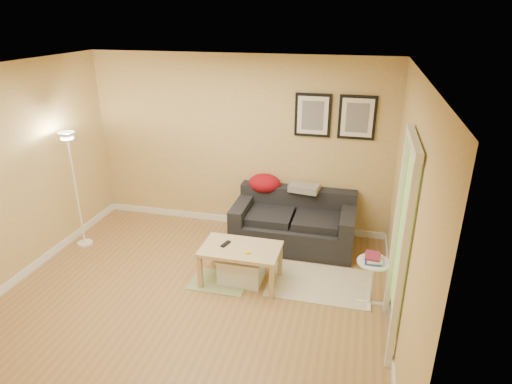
# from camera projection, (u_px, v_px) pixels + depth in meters

# --- Properties ---
(floor) EXTENTS (4.50, 4.50, 0.00)m
(floor) POSITION_uv_depth(u_px,v_px,m) (194.00, 296.00, 5.17)
(floor) COLOR #9E7843
(floor) RESTS_ON ground
(ceiling) EXTENTS (4.50, 4.50, 0.00)m
(ceiling) POSITION_uv_depth(u_px,v_px,m) (179.00, 70.00, 4.18)
(ceiling) COLOR white
(ceiling) RESTS_ON wall_back
(wall_back) EXTENTS (4.50, 0.00, 4.50)m
(wall_back) POSITION_uv_depth(u_px,v_px,m) (239.00, 144.00, 6.47)
(wall_back) COLOR #D8BA6E
(wall_back) RESTS_ON ground
(wall_front) EXTENTS (4.50, 0.00, 4.50)m
(wall_front) POSITION_uv_depth(u_px,v_px,m) (72.00, 309.00, 2.88)
(wall_front) COLOR #D8BA6E
(wall_front) RESTS_ON ground
(wall_left) EXTENTS (0.00, 4.00, 4.00)m
(wall_left) POSITION_uv_depth(u_px,v_px,m) (10.00, 177.00, 5.17)
(wall_left) COLOR #D8BA6E
(wall_left) RESTS_ON ground
(wall_right) EXTENTS (0.00, 4.00, 4.00)m
(wall_right) POSITION_uv_depth(u_px,v_px,m) (407.00, 217.00, 4.17)
(wall_right) COLOR #D8BA6E
(wall_right) RESTS_ON ground
(baseboard_back) EXTENTS (4.50, 0.02, 0.10)m
(baseboard_back) POSITION_uv_depth(u_px,v_px,m) (240.00, 220.00, 6.94)
(baseboard_back) COLOR white
(baseboard_back) RESTS_ON ground
(baseboard_left) EXTENTS (0.02, 4.00, 0.10)m
(baseboard_left) POSITION_uv_depth(u_px,v_px,m) (32.00, 268.00, 5.65)
(baseboard_left) COLOR white
(baseboard_left) RESTS_ON ground
(baseboard_right) EXTENTS (0.02, 4.00, 0.10)m
(baseboard_right) POSITION_uv_depth(u_px,v_px,m) (390.00, 322.00, 4.65)
(baseboard_right) COLOR white
(baseboard_right) RESTS_ON ground
(sofa) EXTENTS (1.70, 0.90, 0.75)m
(sofa) POSITION_uv_depth(u_px,v_px,m) (294.00, 221.00, 6.19)
(sofa) COLOR black
(sofa) RESTS_ON ground
(red_throw) EXTENTS (0.48, 0.36, 0.28)m
(red_throw) POSITION_uv_depth(u_px,v_px,m) (265.00, 183.00, 6.45)
(red_throw) COLOR maroon
(red_throw) RESTS_ON sofa
(plaid_throw) EXTENTS (0.45, 0.32, 0.10)m
(plaid_throw) POSITION_uv_depth(u_px,v_px,m) (304.00, 188.00, 6.26)
(plaid_throw) COLOR tan
(plaid_throw) RESTS_ON sofa
(framed_print_left) EXTENTS (0.50, 0.04, 0.60)m
(framed_print_left) POSITION_uv_depth(u_px,v_px,m) (313.00, 115.00, 6.01)
(framed_print_left) COLOR black
(framed_print_left) RESTS_ON wall_back
(framed_print_right) EXTENTS (0.50, 0.04, 0.60)m
(framed_print_right) POSITION_uv_depth(u_px,v_px,m) (357.00, 118.00, 5.88)
(framed_print_right) COLOR black
(framed_print_right) RESTS_ON wall_back
(area_rug) EXTENTS (1.25, 0.85, 0.01)m
(area_rug) POSITION_uv_depth(u_px,v_px,m) (319.00, 283.00, 5.40)
(area_rug) COLOR beige
(area_rug) RESTS_ON ground
(green_runner) EXTENTS (0.70, 0.50, 0.01)m
(green_runner) POSITION_uv_depth(u_px,v_px,m) (219.00, 282.00, 5.43)
(green_runner) COLOR #668C4C
(green_runner) RESTS_ON ground
(coffee_table) EXTENTS (0.98, 0.63, 0.48)m
(coffee_table) POSITION_uv_depth(u_px,v_px,m) (241.00, 264.00, 5.37)
(coffee_table) COLOR tan
(coffee_table) RESTS_ON ground
(remote_control) EXTENTS (0.09, 0.17, 0.02)m
(remote_control) POSITION_uv_depth(u_px,v_px,m) (226.00, 244.00, 5.34)
(remote_control) COLOR black
(remote_control) RESTS_ON coffee_table
(tape_roll) EXTENTS (0.07, 0.07, 0.03)m
(tape_roll) POSITION_uv_depth(u_px,v_px,m) (248.00, 252.00, 5.15)
(tape_roll) COLOR yellow
(tape_roll) RESTS_ON coffee_table
(storage_bin) EXTENTS (0.54, 0.40, 0.33)m
(storage_bin) POSITION_uv_depth(u_px,v_px,m) (241.00, 269.00, 5.41)
(storage_bin) COLOR white
(storage_bin) RESTS_ON ground
(side_table) EXTENTS (0.37, 0.37, 0.56)m
(side_table) POSITION_uv_depth(u_px,v_px,m) (371.00, 283.00, 4.93)
(side_table) COLOR white
(side_table) RESTS_ON ground
(book_stack) EXTENTS (0.24, 0.28, 0.07)m
(book_stack) POSITION_uv_depth(u_px,v_px,m) (373.00, 258.00, 4.82)
(book_stack) COLOR navy
(book_stack) RESTS_ON side_table
(floor_lamp) EXTENTS (0.22, 0.22, 1.67)m
(floor_lamp) POSITION_uv_depth(u_px,v_px,m) (77.00, 194.00, 6.03)
(floor_lamp) COLOR white
(floor_lamp) RESTS_ON ground
(doorway) EXTENTS (0.12, 1.01, 2.13)m
(doorway) POSITION_uv_depth(u_px,v_px,m) (398.00, 249.00, 4.15)
(doorway) COLOR white
(doorway) RESTS_ON ground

